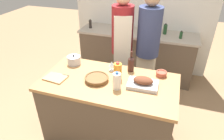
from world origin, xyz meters
The scene contains 19 objects.
ground_plane centered at (0.00, 0.00, 0.00)m, with size 12.00×12.00×0.00m, color #9E7A56.
kitchen_island centered at (0.00, 0.00, 0.44)m, with size 1.60×0.83×0.87m.
back_counter centered at (0.00, 1.66, 0.45)m, with size 2.18×0.60×0.89m.
back_wall centered at (0.00, 2.01, 1.27)m, with size 2.68×0.10×2.55m.
roasting_pan centered at (0.40, 0.02, 0.92)m, with size 0.35×0.24×0.12m.
wicker_basket centered at (-0.14, -0.03, 0.90)m, with size 0.28×0.28×0.05m.
cutting_board centered at (-0.63, -0.15, 0.88)m, with size 0.27×0.20×0.02m.
stock_pot centered at (-0.58, 0.25, 0.93)m, with size 0.18×0.18×0.14m.
mixing_bowl centered at (0.57, 0.31, 0.91)m, with size 0.14×0.14×0.06m.
juice_jug centered at (0.08, 0.08, 0.98)m, with size 0.10×0.10×0.22m.
milk_jug centered at (0.13, -0.11, 0.97)m, with size 0.09×0.09×0.21m.
wine_bottle_green centered at (0.19, 0.31, 0.98)m, with size 0.08×0.08×0.27m.
wine_glass_left centered at (-0.04, 0.24, 0.96)m, with size 0.08×0.08×0.13m.
knife_chef centered at (-0.62, -0.05, 0.87)m, with size 0.26×0.04×0.01m.
condiment_bottle_tall centered at (-0.92, 1.61, 0.97)m, with size 0.05×0.05×0.17m.
condiment_bottle_short centered at (0.76, 1.58, 0.95)m, with size 0.05×0.05×0.14m.
condiment_bottle_extra centered at (0.48, 1.72, 0.98)m, with size 0.07×0.07×0.19m.
person_cook_aproned centered at (-0.08, 0.86, 0.98)m, with size 0.32×0.34×1.75m.
person_cook_guest centered at (0.30, 0.89, 0.98)m, with size 0.33×0.33×1.76m.
Camera 1 is at (0.63, -1.83, 2.18)m, focal length 32.00 mm.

